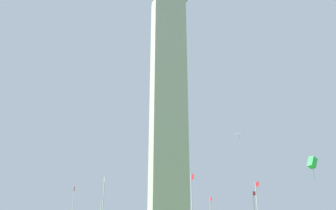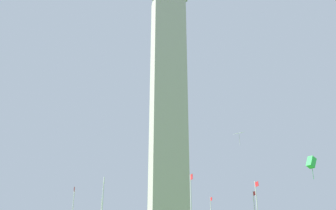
{
  "view_description": "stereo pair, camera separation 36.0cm",
  "coord_description": "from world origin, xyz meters",
  "px_view_note": "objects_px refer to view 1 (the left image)",
  "views": [
    {
      "loc": [
        56.86,
        -11.22,
        2.07
      ],
      "look_at": [
        0.0,
        0.0,
        24.09
      ],
      "focal_mm": 36.99,
      "sensor_mm": 36.0,
      "label": 1
    },
    {
      "loc": [
        56.93,
        -10.87,
        2.07
      ],
      "look_at": [
        0.0,
        0.0,
        24.09
      ],
      "focal_mm": 36.99,
      "sensor_mm": 36.0,
      "label": 2
    }
  ],
  "objects_px": {
    "kite_green_box": "(312,162)",
    "obelisk_monument": "(168,91)",
    "kite_white_diamond": "(239,134)",
    "flagpole_n": "(192,210)"
  },
  "relations": [
    {
      "from": "flagpole_n",
      "to": "kite_white_diamond",
      "type": "relative_size",
      "value": 4.54
    },
    {
      "from": "kite_green_box",
      "to": "obelisk_monument",
      "type": "bearing_deg",
      "value": -157.75
    },
    {
      "from": "obelisk_monument",
      "to": "flagpole_n",
      "type": "relative_size",
      "value": 5.75
    },
    {
      "from": "obelisk_monument",
      "to": "flagpole_n",
      "type": "bearing_deg",
      "value": 0.0
    },
    {
      "from": "kite_white_diamond",
      "to": "kite_green_box",
      "type": "distance_m",
      "value": 15.26
    },
    {
      "from": "kite_white_diamond",
      "to": "kite_green_box",
      "type": "bearing_deg",
      "value": 8.26
    },
    {
      "from": "obelisk_monument",
      "to": "flagpole_n",
      "type": "distance_m",
      "value": 26.4
    },
    {
      "from": "kite_white_diamond",
      "to": "flagpole_n",
      "type": "bearing_deg",
      "value": -67.42
    },
    {
      "from": "obelisk_monument",
      "to": "kite_green_box",
      "type": "bearing_deg",
      "value": 22.25
    },
    {
      "from": "obelisk_monument",
      "to": "flagpole_n",
      "type": "height_order",
      "value": "obelisk_monument"
    }
  ]
}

